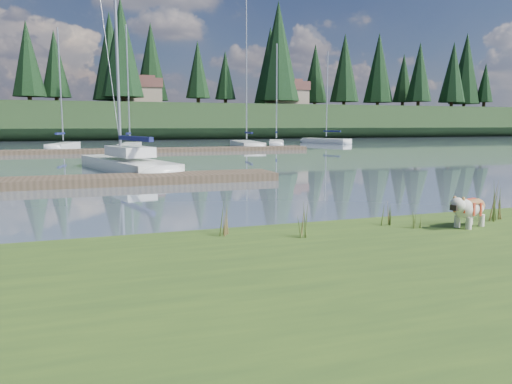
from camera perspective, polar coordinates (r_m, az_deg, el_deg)
name	(u,v)px	position (r m, az deg, el deg)	size (l,w,h in m)	color
ground	(125,153)	(40.05, -14.78, 4.38)	(200.00, 200.00, 0.00)	slate
bank	(432,328)	(5.40, 19.46, -14.43)	(60.00, 9.00, 0.35)	#36531B
ridge	(101,122)	(82.92, -17.30, 7.63)	(200.00, 20.00, 5.00)	black
bulldog	(469,207)	(9.66, 23.20, -1.62)	(0.97, 0.59, 0.57)	silver
sailboat_main	(121,161)	(24.71, -15.13, 3.41)	(4.18, 9.91, 13.91)	silver
dock_near	(58,182)	(18.99, -21.65, 1.08)	(16.00, 2.00, 0.30)	#4C3D2C
dock_far	(151,150)	(40.25, -11.94, 4.70)	(26.00, 2.20, 0.30)	#4C3D2C
sailboat_bg_1	(65,145)	(46.92, -20.95, 4.99)	(2.96, 6.98, 10.36)	silver
sailboat_bg_2	(131,146)	(44.95, -14.11, 5.17)	(2.75, 7.06, 10.52)	silver
sailboat_bg_3	(245,144)	(48.13, -1.26, 5.54)	(3.28, 9.89, 14.08)	silver
sailboat_bg_4	(276,142)	(51.17, 2.34, 5.68)	(3.73, 6.82, 10.17)	silver
sailboat_bg_5	(322,140)	(58.25, 7.56, 5.86)	(3.75, 7.28, 10.41)	silver
weed_0	(301,222)	(8.15, 5.20, -3.46)	(0.17, 0.14, 0.58)	#475B23
weed_1	(387,215)	(9.37, 14.74, -2.61)	(0.17, 0.14, 0.43)	#475B23
weed_2	(495,204)	(10.47, 25.69, -1.23)	(0.17, 0.14, 0.78)	#475B23
weed_3	(225,221)	(8.27, -3.57, -3.28)	(0.17, 0.14, 0.58)	#475B23
weed_4	(416,219)	(9.26, 17.79, -2.95)	(0.17, 0.14, 0.39)	#475B23
weed_5	(498,204)	(10.72, 25.97, -1.24)	(0.17, 0.14, 0.70)	#475B23
mud_lip	(272,241)	(9.11, 1.80, -5.61)	(60.00, 0.50, 0.14)	#33281C
conifer_3	(27,58)	(82.70, -24.67, 13.70)	(4.84, 4.84, 12.25)	#382619
conifer_4	(122,48)	(76.89, -15.10, 15.65)	(6.16, 6.16, 15.10)	#382619
conifer_5	(198,70)	(82.36, -6.67, 13.73)	(3.96, 3.96, 10.35)	#382619
conifer_6	(278,51)	(84.71, 2.56, 15.76)	(7.04, 7.04, 17.00)	#382619
conifer_7	(345,68)	(93.18, 10.09, 13.80)	(5.28, 5.28, 13.20)	#382619
conifer_8	(419,72)	(96.86, 18.17, 12.90)	(4.62, 4.62, 11.77)	#382619
conifer_9	(466,69)	(107.53, 22.86, 12.86)	(5.94, 5.94, 14.62)	#382619
house_1	(140,91)	(81.54, -13.08, 11.16)	(6.30, 5.30, 4.65)	gray
house_2	(287,94)	(85.72, 3.54, 11.17)	(6.30, 5.30, 4.65)	gray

